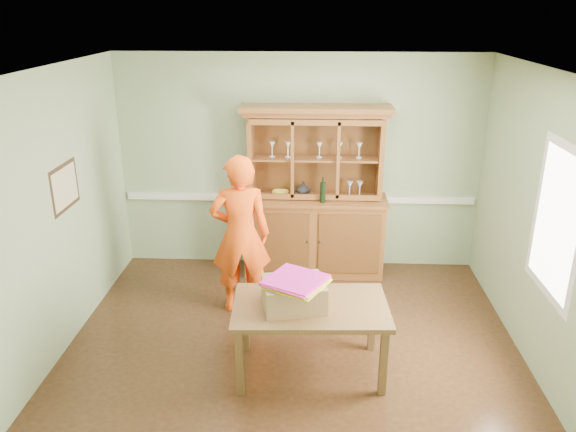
# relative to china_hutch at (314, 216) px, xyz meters

# --- Properties ---
(floor) EXTENTS (4.50, 4.50, 0.00)m
(floor) POSITION_rel_china_hutch_xyz_m (-0.20, -1.76, -0.74)
(floor) COLOR #492E17
(floor) RESTS_ON ground
(ceiling) EXTENTS (4.50, 4.50, 0.00)m
(ceiling) POSITION_rel_china_hutch_xyz_m (-0.20, -1.76, 1.96)
(ceiling) COLOR white
(ceiling) RESTS_ON wall_back
(wall_back) EXTENTS (4.50, 0.00, 4.50)m
(wall_back) POSITION_rel_china_hutch_xyz_m (-0.20, 0.24, 0.61)
(wall_back) COLOR #8BA179
(wall_back) RESTS_ON floor
(wall_left) EXTENTS (0.00, 4.00, 4.00)m
(wall_left) POSITION_rel_china_hutch_xyz_m (-2.45, -1.76, 0.61)
(wall_left) COLOR #8BA179
(wall_left) RESTS_ON floor
(wall_right) EXTENTS (0.00, 4.00, 4.00)m
(wall_right) POSITION_rel_china_hutch_xyz_m (2.05, -1.76, 0.61)
(wall_right) COLOR #8BA179
(wall_right) RESTS_ON floor
(wall_front) EXTENTS (4.50, 0.00, 4.50)m
(wall_front) POSITION_rel_china_hutch_xyz_m (-0.20, -3.76, 0.61)
(wall_front) COLOR #8BA179
(wall_front) RESTS_ON floor
(chair_rail) EXTENTS (4.41, 0.05, 0.08)m
(chair_rail) POSITION_rel_china_hutch_xyz_m (-0.20, 0.21, 0.16)
(chair_rail) COLOR silver
(chair_rail) RESTS_ON wall_back
(framed_map) EXTENTS (0.03, 0.60, 0.46)m
(framed_map) POSITION_rel_china_hutch_xyz_m (-2.43, -1.46, 0.81)
(framed_map) COLOR #362215
(framed_map) RESTS_ON wall_left
(window_panel) EXTENTS (0.03, 0.96, 1.36)m
(window_panel) POSITION_rel_china_hutch_xyz_m (2.03, -2.06, 0.76)
(window_panel) COLOR silver
(window_panel) RESTS_ON wall_right
(china_hutch) EXTENTS (1.79, 0.59, 2.11)m
(china_hutch) POSITION_rel_china_hutch_xyz_m (0.00, 0.00, 0.00)
(china_hutch) COLOR brown
(china_hutch) RESTS_ON floor
(dining_table) EXTENTS (1.43, 0.90, 0.69)m
(dining_table) POSITION_rel_china_hutch_xyz_m (-0.02, -2.13, -0.13)
(dining_table) COLOR brown
(dining_table) RESTS_ON floor
(cardboard_box) EXTENTS (0.61, 0.52, 0.25)m
(cardboard_box) POSITION_rel_china_hutch_xyz_m (-0.17, -2.17, 0.08)
(cardboard_box) COLOR #9B7350
(cardboard_box) RESTS_ON dining_table
(kite_stack) EXTENTS (0.62, 0.62, 0.05)m
(kite_stack) POSITION_rel_china_hutch_xyz_m (-0.16, -2.22, 0.23)
(kite_stack) COLOR yellow
(kite_stack) RESTS_ON cardboard_box
(person) EXTENTS (0.70, 0.51, 1.78)m
(person) POSITION_rel_china_hutch_xyz_m (-0.79, -1.02, 0.15)
(person) COLOR #FF5110
(person) RESTS_ON floor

